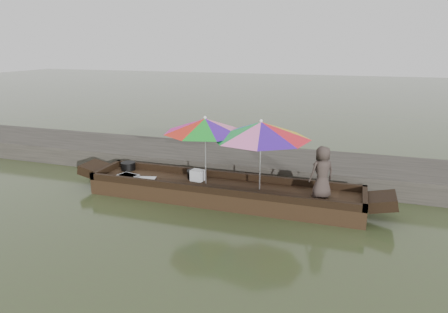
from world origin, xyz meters
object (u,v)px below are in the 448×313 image
(vendor, at_px, (322,172))
(umbrella_bow, at_px, (205,151))
(boat_hull, at_px, (223,193))
(supply_bag, at_px, (197,175))
(cooking_pot, at_px, (128,166))
(tray_scallop, at_px, (145,180))
(charcoal_grill, at_px, (195,175))
(tray_crayfish, at_px, (128,177))
(umbrella_stern, at_px, (260,155))

(vendor, xyz_separation_m, umbrella_bow, (-2.55, 0.04, 0.23))
(boat_hull, relative_size, supply_bag, 21.90)
(cooking_pot, xyz_separation_m, tray_scallop, (0.83, -0.63, -0.06))
(charcoal_grill, bearing_deg, cooking_pot, 177.22)
(cooking_pot, height_order, tray_crayfish, cooking_pot)
(tray_crayfish, height_order, umbrella_stern, umbrella_stern)
(tray_crayfish, bearing_deg, charcoal_grill, 19.17)
(tray_scallop, bearing_deg, charcoal_grill, 27.58)
(cooking_pot, distance_m, charcoal_grill, 1.87)
(supply_bag, bearing_deg, boat_hull, -10.53)
(boat_hull, bearing_deg, charcoal_grill, 160.13)
(boat_hull, height_order, cooking_pot, cooking_pot)
(boat_hull, bearing_deg, vendor, -1.04)
(boat_hull, height_order, umbrella_stern, umbrella_stern)
(tray_scallop, relative_size, umbrella_stern, 0.22)
(tray_crayfish, distance_m, umbrella_stern, 3.21)
(boat_hull, bearing_deg, umbrella_stern, 0.00)
(boat_hull, relative_size, tray_crayfish, 13.17)
(charcoal_grill, bearing_deg, umbrella_stern, -9.76)
(tray_scallop, bearing_deg, cooking_pot, 142.86)
(cooking_pot, xyz_separation_m, umbrella_bow, (2.23, -0.37, 0.68))
(boat_hull, distance_m, cooking_pot, 2.68)
(supply_bag, bearing_deg, umbrella_bow, -25.60)
(boat_hull, relative_size, umbrella_bow, 3.33)
(boat_hull, distance_m, charcoal_grill, 0.86)
(cooking_pot, bearing_deg, supply_bag, -7.08)
(tray_scallop, distance_m, charcoal_grill, 1.17)
(boat_hull, distance_m, tray_crayfish, 2.29)
(umbrella_stern, bearing_deg, tray_crayfish, -175.52)
(charcoal_grill, distance_m, supply_bag, 0.19)
(charcoal_grill, relative_size, umbrella_stern, 0.18)
(umbrella_bow, bearing_deg, vendor, -0.88)
(tray_scallop, height_order, charcoal_grill, charcoal_grill)
(umbrella_bow, bearing_deg, umbrella_stern, 0.00)
(charcoal_grill, bearing_deg, tray_scallop, -152.42)
(tray_crayfish, bearing_deg, cooking_pot, 121.19)
(charcoal_grill, relative_size, umbrella_bow, 0.21)
(boat_hull, xyz_separation_m, umbrella_stern, (0.85, 0.00, 0.95))
(boat_hull, distance_m, tray_scallop, 1.83)
(boat_hull, height_order, tray_crayfish, tray_crayfish)
(tray_crayfish, bearing_deg, umbrella_bow, 7.45)
(charcoal_grill, bearing_deg, supply_bag, -54.78)
(boat_hull, xyz_separation_m, tray_crayfish, (-2.27, -0.24, 0.22))
(umbrella_stern, bearing_deg, tray_scallop, -174.32)
(umbrella_stern, bearing_deg, boat_hull, 180.00)
(tray_crayfish, bearing_deg, tray_scallop, -2.45)
(cooking_pot, relative_size, supply_bag, 1.29)
(umbrella_stern, bearing_deg, umbrella_bow, 180.00)
(boat_hull, xyz_separation_m, supply_bag, (-0.66, 0.12, 0.30))
(cooking_pot, height_order, charcoal_grill, cooking_pot)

